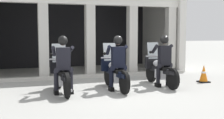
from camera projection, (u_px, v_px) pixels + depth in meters
name	position (u px, v px, depth m)	size (l,w,h in m)	color
ground_plane	(91.00, 76.00, 11.25)	(80.00, 80.00, 0.00)	#999993
station_building	(79.00, 24.00, 12.90)	(8.11, 3.97, 3.32)	black
kerb_strip	(93.00, 76.00, 10.81)	(7.61, 0.24, 0.12)	#B7B5AD
motorcycle_left	(62.00, 74.00, 8.13)	(0.62, 2.04, 1.35)	black
police_officer_left	(63.00, 60.00, 7.82)	(0.63, 0.61, 1.58)	black
motorcycle_center	(114.00, 72.00, 8.61)	(0.62, 2.04, 1.35)	black
police_officer_center	(118.00, 58.00, 8.30)	(0.63, 0.61, 1.58)	black
motorcycle_right	(159.00, 69.00, 9.22)	(0.62, 2.04, 1.35)	black
police_officer_right	(164.00, 56.00, 8.92)	(0.63, 0.61, 1.58)	black
traffic_cone_flank	(204.00, 74.00, 9.74)	(0.34, 0.34, 0.59)	black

